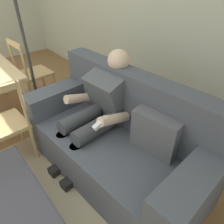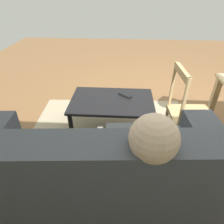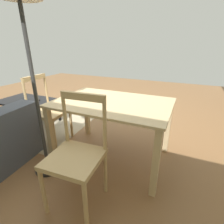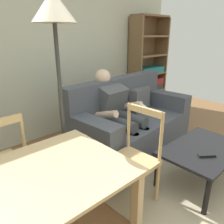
{
  "view_description": "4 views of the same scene",
  "coord_description": "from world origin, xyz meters",
  "px_view_note": "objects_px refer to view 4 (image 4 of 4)",
  "views": [
    {
      "loc": [
        2.13,
        0.59,
        1.76
      ],
      "look_at": [
        0.99,
        1.53,
        0.74
      ],
      "focal_mm": 34.04,
      "sensor_mm": 36.0,
      "label": 1
    },
    {
      "loc": [
        0.83,
        2.46,
        1.56
      ],
      "look_at": [
        0.96,
        0.5,
        0.25
      ],
      "focal_mm": 31.6,
      "sensor_mm": 36.0,
      "label": 2
    },
    {
      "loc": [
        -1.55,
        2.46,
        1.33
      ],
      "look_at": [
        -0.8,
        0.81,
        0.6
      ],
      "focal_mm": 27.44,
      "sensor_mm": 36.0,
      "label": 3
    },
    {
      "loc": [
        -1.19,
        -0.37,
        1.57
      ],
      "look_at": [
        0.09,
        1.01,
        0.9
      ],
      "focal_mm": 35.12,
      "sensor_mm": 36.0,
      "label": 4
    }
  ],
  "objects_px": {
    "dining_chair_facing_couch": "(133,160)",
    "dining_table": "(30,195)",
    "person_lounging": "(118,112)",
    "tv_remote": "(206,155)",
    "bookshelf": "(147,73)",
    "couch": "(130,123)",
    "coffee_table": "(203,152)",
    "floor_lamp": "(55,30)"
  },
  "relations": [
    {
      "from": "bookshelf",
      "to": "floor_lamp",
      "type": "height_order",
      "value": "bookshelf"
    },
    {
      "from": "coffee_table",
      "to": "bookshelf",
      "type": "relative_size",
      "value": 0.5
    },
    {
      "from": "couch",
      "to": "bookshelf",
      "type": "distance_m",
      "value": 1.9
    },
    {
      "from": "dining_chair_facing_couch",
      "to": "floor_lamp",
      "type": "bearing_deg",
      "value": 128.45
    },
    {
      "from": "couch",
      "to": "tv_remote",
      "type": "xyz_separation_m",
      "value": [
        -0.18,
        -1.21,
        0.07
      ]
    },
    {
      "from": "dining_chair_facing_couch",
      "to": "coffee_table",
      "type": "bearing_deg",
      "value": -21.86
    },
    {
      "from": "dining_table",
      "to": "person_lounging",
      "type": "bearing_deg",
      "value": 26.84
    },
    {
      "from": "tv_remote",
      "to": "bookshelf",
      "type": "bearing_deg",
      "value": -0.42
    },
    {
      "from": "floor_lamp",
      "to": "dining_table",
      "type": "bearing_deg",
      "value": -137.26
    },
    {
      "from": "coffee_table",
      "to": "tv_remote",
      "type": "distance_m",
      "value": 0.19
    },
    {
      "from": "dining_chair_facing_couch",
      "to": "couch",
      "type": "bearing_deg",
      "value": 43.86
    },
    {
      "from": "bookshelf",
      "to": "dining_table",
      "type": "distance_m",
      "value": 3.81
    },
    {
      "from": "bookshelf",
      "to": "dining_table",
      "type": "height_order",
      "value": "bookshelf"
    },
    {
      "from": "couch",
      "to": "floor_lamp",
      "type": "relative_size",
      "value": 1.01
    },
    {
      "from": "dining_table",
      "to": "dining_chair_facing_couch",
      "type": "relative_size",
      "value": 1.38
    },
    {
      "from": "bookshelf",
      "to": "dining_table",
      "type": "bearing_deg",
      "value": -152.47
    },
    {
      "from": "coffee_table",
      "to": "floor_lamp",
      "type": "distance_m",
      "value": 1.92
    },
    {
      "from": "couch",
      "to": "coffee_table",
      "type": "distance_m",
      "value": 1.1
    },
    {
      "from": "couch",
      "to": "tv_remote",
      "type": "distance_m",
      "value": 1.22
    },
    {
      "from": "couch",
      "to": "dining_table",
      "type": "relative_size",
      "value": 1.49
    },
    {
      "from": "dining_chair_facing_couch",
      "to": "dining_table",
      "type": "bearing_deg",
      "value": -179.91
    },
    {
      "from": "tv_remote",
      "to": "floor_lamp",
      "type": "distance_m",
      "value": 1.83
    },
    {
      "from": "person_lounging",
      "to": "tv_remote",
      "type": "height_order",
      "value": "person_lounging"
    },
    {
      "from": "dining_table",
      "to": "dining_chair_facing_couch",
      "type": "bearing_deg",
      "value": 0.09
    },
    {
      "from": "person_lounging",
      "to": "coffee_table",
      "type": "bearing_deg",
      "value": -77.64
    },
    {
      "from": "dining_chair_facing_couch",
      "to": "tv_remote",
      "type": "bearing_deg",
      "value": -33.34
    },
    {
      "from": "couch",
      "to": "tv_remote",
      "type": "relative_size",
      "value": 11.25
    },
    {
      "from": "couch",
      "to": "person_lounging",
      "type": "bearing_deg",
      "value": -176.32
    },
    {
      "from": "bookshelf",
      "to": "floor_lamp",
      "type": "relative_size",
      "value": 1.02
    },
    {
      "from": "person_lounging",
      "to": "bookshelf",
      "type": "relative_size",
      "value": 0.59
    },
    {
      "from": "person_lounging",
      "to": "dining_table",
      "type": "relative_size",
      "value": 0.88
    },
    {
      "from": "person_lounging",
      "to": "bookshelf",
      "type": "xyz_separation_m",
      "value": [
        1.85,
        0.99,
        0.18
      ]
    },
    {
      "from": "coffee_table",
      "to": "dining_chair_facing_couch",
      "type": "height_order",
      "value": "dining_chair_facing_couch"
    },
    {
      "from": "floor_lamp",
      "to": "couch",
      "type": "bearing_deg",
      "value": 12.3
    },
    {
      "from": "dining_chair_facing_couch",
      "to": "floor_lamp",
      "type": "relative_size",
      "value": 0.49
    },
    {
      "from": "couch",
      "to": "person_lounging",
      "type": "relative_size",
      "value": 1.69
    },
    {
      "from": "tv_remote",
      "to": "bookshelf",
      "type": "relative_size",
      "value": 0.09
    },
    {
      "from": "bookshelf",
      "to": "floor_lamp",
      "type": "distance_m",
      "value": 3.18
    },
    {
      "from": "person_lounging",
      "to": "tv_remote",
      "type": "distance_m",
      "value": 1.2
    },
    {
      "from": "person_lounging",
      "to": "dining_chair_facing_couch",
      "type": "bearing_deg",
      "value": -125.52
    },
    {
      "from": "coffee_table",
      "to": "bookshelf",
      "type": "height_order",
      "value": "bookshelf"
    },
    {
      "from": "coffee_table",
      "to": "dining_table",
      "type": "relative_size",
      "value": 0.74
    }
  ]
}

